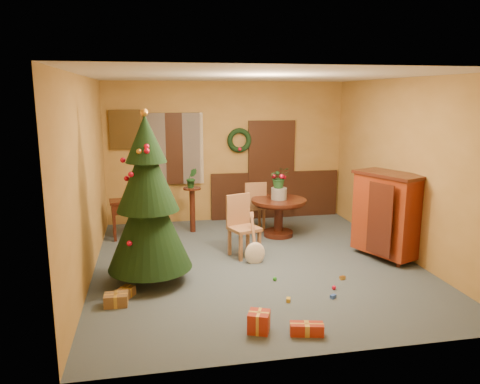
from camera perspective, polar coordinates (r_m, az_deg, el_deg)
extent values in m
plane|color=#374751|center=(7.54, 1.94, -8.65)|extent=(5.50, 5.50, 0.00)
plane|color=silver|center=(7.07, 2.11, 13.96)|extent=(5.50, 5.50, 0.00)
plane|color=olive|center=(9.83, -1.60, 4.89)|extent=(5.00, 0.00, 5.00)
plane|color=olive|center=(4.59, 9.80, -3.34)|extent=(5.00, 0.00, 5.00)
plane|color=olive|center=(7.04, -18.23, 1.53)|extent=(0.00, 5.50, 5.50)
plane|color=olive|center=(8.10, 19.55, 2.72)|extent=(0.00, 5.50, 5.50)
cube|color=black|center=(10.18, 4.31, -0.33)|extent=(2.80, 0.06, 1.00)
cube|color=black|center=(10.04, 3.82, 2.71)|extent=(1.00, 0.08, 2.10)
cube|color=white|center=(10.08, 3.77, 2.45)|extent=(0.80, 0.03, 1.90)
cube|color=black|center=(9.65, -8.03, 5.25)|extent=(1.05, 0.08, 1.45)
cube|color=white|center=(9.68, -8.04, 5.27)|extent=(0.88, 0.03, 1.25)
cube|color=white|center=(9.59, -10.29, 5.13)|extent=(0.42, 0.02, 1.45)
cube|color=white|center=(9.63, -5.75, 5.29)|extent=(0.42, 0.02, 1.45)
torus|color=black|center=(9.77, -0.08, 6.33)|extent=(0.51, 0.11, 0.51)
cube|color=#4C3819|center=(9.63, -13.81, 7.40)|extent=(0.62, 0.05, 0.78)
cube|color=gray|center=(9.66, -13.80, 7.41)|extent=(0.48, 0.02, 0.62)
cylinder|color=black|center=(8.79, 4.75, -1.06)|extent=(1.04, 1.04, 0.06)
cylinder|color=black|center=(8.80, 4.75, -1.41)|extent=(0.92, 0.92, 0.04)
cylinder|color=black|center=(8.87, 4.72, -3.15)|extent=(0.17, 0.17, 0.57)
cylinder|color=black|center=(8.95, 4.68, -5.04)|extent=(0.55, 0.55, 0.09)
cylinder|color=slate|center=(8.76, 4.77, -0.19)|extent=(0.29, 0.29, 0.22)
imported|color=#1E4C23|center=(8.70, 4.80, 1.77)|extent=(0.35, 0.31, 0.39)
cube|color=#915F3A|center=(7.70, 0.53, -4.50)|extent=(0.57, 0.57, 0.05)
cube|color=#915F3A|center=(7.79, -0.23, -2.14)|extent=(0.43, 0.19, 0.53)
cube|color=#915F3A|center=(8.01, 0.95, -5.70)|extent=(0.06, 0.06, 0.45)
cube|color=#915F3A|center=(7.83, -1.28, -6.11)|extent=(0.06, 0.06, 0.45)
cube|color=#915F3A|center=(7.72, 2.36, -6.38)|extent=(0.06, 0.06, 0.45)
cube|color=#915F3A|center=(7.54, 0.08, -6.82)|extent=(0.06, 0.06, 0.45)
cube|color=#915F3A|center=(9.27, 1.64, -1.80)|extent=(0.43, 0.43, 0.05)
cube|color=#915F3A|center=(9.03, 1.93, -0.41)|extent=(0.42, 0.05, 0.50)
cube|color=#915F3A|center=(9.13, 0.84, -3.55)|extent=(0.05, 0.05, 0.43)
cube|color=#915F3A|center=(9.21, 2.92, -3.43)|extent=(0.05, 0.05, 0.43)
cube|color=#915F3A|center=(9.45, 0.38, -3.01)|extent=(0.05, 0.05, 0.43)
cube|color=#915F3A|center=(9.53, 2.39, -2.90)|extent=(0.05, 0.05, 0.43)
cylinder|color=black|center=(9.13, -5.82, -2.26)|extent=(0.11, 0.11, 0.85)
cylinder|color=black|center=(9.03, -5.87, 0.43)|extent=(0.34, 0.34, 0.03)
imported|color=#19471E|center=(8.99, -5.90, 1.72)|extent=(0.22, 0.18, 0.38)
cylinder|color=#382111|center=(6.92, -10.80, -9.64)|extent=(0.15, 0.15, 0.26)
cone|color=black|center=(6.67, -11.07, -3.32)|extent=(1.19, 1.19, 1.40)
cone|color=black|center=(6.53, -11.29, 2.17)|extent=(0.86, 0.86, 1.03)
cone|color=black|center=(6.47, -11.46, 6.42)|extent=(0.56, 0.56, 0.65)
sphere|color=gold|center=(6.45, -11.59, 9.47)|extent=(0.11, 0.11, 0.11)
cube|color=black|center=(8.87, -12.98, -1.03)|extent=(0.87, 0.50, 0.05)
cube|color=black|center=(8.90, -12.94, -1.83)|extent=(0.81, 0.46, 0.17)
cube|color=black|center=(8.98, -15.10, -3.41)|extent=(0.08, 0.29, 0.68)
cube|color=black|center=(8.95, -10.63, -3.25)|extent=(0.08, 0.29, 0.68)
cube|color=#510F09|center=(7.94, 17.53, -2.64)|extent=(0.88, 1.16, 1.29)
cube|color=black|center=(7.81, 17.83, 2.05)|extent=(0.96, 1.24, 0.05)
cylinder|color=black|center=(7.78, 18.76, -8.28)|extent=(0.07, 0.07, 0.09)
cylinder|color=black|center=(8.50, 15.85, -6.38)|extent=(0.07, 0.07, 0.09)
cube|color=brown|center=(6.29, -14.87, -12.58)|extent=(0.29, 0.22, 0.15)
cube|color=gold|center=(6.29, -14.87, -12.58)|extent=(0.30, 0.03, 0.16)
cube|color=gold|center=(6.29, -14.87, -12.58)|extent=(0.04, 0.22, 0.16)
cube|color=#A12915|center=(5.49, 2.32, -15.53)|extent=(0.30, 0.30, 0.23)
cube|color=gold|center=(5.49, 2.32, -15.53)|extent=(0.23, 0.12, 0.24)
cube|color=gold|center=(5.49, 2.32, -15.53)|extent=(0.12, 0.23, 0.24)
cube|color=brown|center=(6.51, -13.75, -11.81)|extent=(0.26, 0.29, 0.13)
cube|color=gold|center=(6.51, -13.75, -11.81)|extent=(0.14, 0.22, 0.13)
cube|color=gold|center=(6.51, -13.75, -11.81)|extent=(0.16, 0.11, 0.13)
cube|color=#A12915|center=(5.49, 8.13, -16.20)|extent=(0.40, 0.23, 0.13)
cube|color=gold|center=(5.49, 8.13, -16.20)|extent=(0.37, 0.11, 0.13)
cube|color=gold|center=(5.49, 8.13, -16.20)|extent=(0.09, 0.16, 0.13)
cube|color=#274AAA|center=(6.43, 11.28, -12.39)|extent=(0.09, 0.08, 0.05)
sphere|color=#258724|center=(6.87, 4.26, -10.51)|extent=(0.06, 0.06, 0.06)
cube|color=gold|center=(6.25, 5.92, -12.94)|extent=(0.07, 0.09, 0.05)
sphere|color=red|center=(6.69, 11.39, -11.36)|extent=(0.06, 0.06, 0.06)
cube|color=gold|center=(7.06, 12.37, -10.18)|extent=(0.09, 0.07, 0.05)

